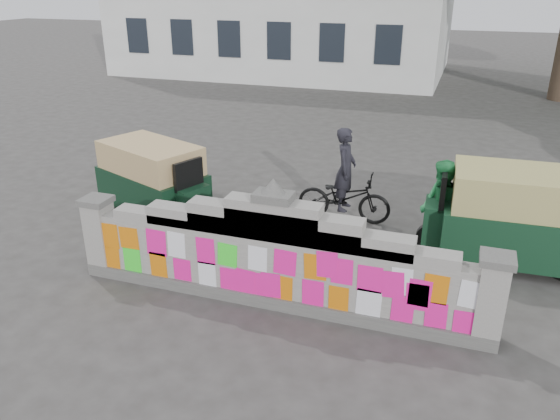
{
  "coord_description": "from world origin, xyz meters",
  "views": [
    {
      "loc": [
        2.4,
        -6.67,
        4.56
      ],
      "look_at": [
        -0.25,
        1.0,
        1.1
      ],
      "focal_mm": 35.0,
      "sensor_mm": 36.0,
      "label": 1
    }
  ],
  "objects_px": {
    "cyclist_rider": "(345,181)",
    "pedestrian": "(441,208)",
    "cyclist_bike": "(344,197)",
    "rickshaw_right": "(517,216)",
    "rickshaw_left": "(154,178)"
  },
  "relations": [
    {
      "from": "pedestrian",
      "to": "cyclist_bike",
      "type": "bearing_deg",
      "value": -137.91
    },
    {
      "from": "cyclist_rider",
      "to": "rickshaw_left",
      "type": "distance_m",
      "value": 3.9
    },
    {
      "from": "cyclist_bike",
      "to": "cyclist_rider",
      "type": "height_order",
      "value": "cyclist_rider"
    },
    {
      "from": "cyclist_bike",
      "to": "rickshaw_right",
      "type": "xyz_separation_m",
      "value": [
        3.15,
        -0.79,
        0.36
      ]
    },
    {
      "from": "pedestrian",
      "to": "rickshaw_left",
      "type": "height_order",
      "value": "pedestrian"
    },
    {
      "from": "rickshaw_left",
      "to": "rickshaw_right",
      "type": "relative_size",
      "value": 0.91
    },
    {
      "from": "rickshaw_left",
      "to": "cyclist_rider",
      "type": "bearing_deg",
      "value": 35.4
    },
    {
      "from": "cyclist_rider",
      "to": "pedestrian",
      "type": "bearing_deg",
      "value": -114.2
    },
    {
      "from": "cyclist_bike",
      "to": "pedestrian",
      "type": "relative_size",
      "value": 1.11
    },
    {
      "from": "cyclist_rider",
      "to": "rickshaw_right",
      "type": "bearing_deg",
      "value": -105.42
    },
    {
      "from": "cyclist_bike",
      "to": "pedestrian",
      "type": "height_order",
      "value": "pedestrian"
    },
    {
      "from": "cyclist_bike",
      "to": "cyclist_rider",
      "type": "xyz_separation_m",
      "value": [
        0.0,
        0.0,
        0.34
      ]
    },
    {
      "from": "pedestrian",
      "to": "cyclist_rider",
      "type": "bearing_deg",
      "value": -137.91
    },
    {
      "from": "cyclist_rider",
      "to": "pedestrian",
      "type": "relative_size",
      "value": 0.99
    },
    {
      "from": "cyclist_bike",
      "to": "rickshaw_right",
      "type": "bearing_deg",
      "value": -105.42
    }
  ]
}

